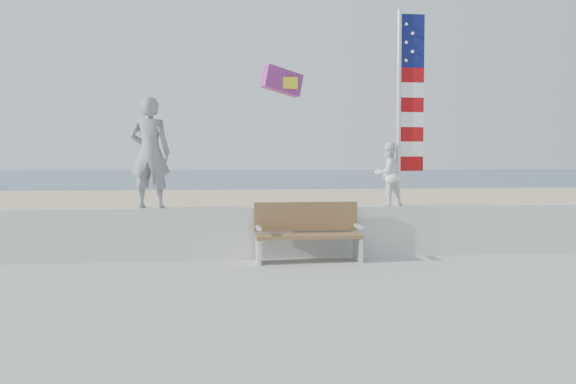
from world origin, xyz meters
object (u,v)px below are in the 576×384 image
at_px(adult, 150,153).
at_px(flag, 406,99).
at_px(child, 388,174).
at_px(bench, 308,231).

distance_m(adult, flag, 4.61).
bearing_deg(adult, child, -169.36).
xyz_separation_m(adult, bench, (2.66, -0.45, -1.34)).
bearing_deg(adult, flag, -169.36).
distance_m(adult, bench, 3.01).
bearing_deg(child, adult, -21.94).
bearing_deg(bench, flag, 13.76).
xyz_separation_m(bench, flag, (1.85, 0.45, 2.30)).
bearing_deg(child, flag, 158.01).
bearing_deg(child, bench, -5.45).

